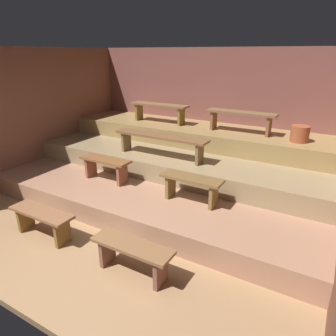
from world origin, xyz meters
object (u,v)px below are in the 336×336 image
bench_floor_right (132,252)px  bench_lower_left (106,165)px  bench_middle_center (160,139)px  bench_upper_right (241,117)px  pail_upper (300,134)px  bench_lower_right (191,184)px  bench_floor_left (42,218)px  bench_upper_left (159,108)px

bench_floor_right → bench_lower_left: bench_lower_left is taller
bench_middle_center → bench_upper_right: 1.56m
bench_floor_right → bench_middle_center: bench_middle_center is taller
bench_middle_center → pail_upper: bearing=26.1°
bench_middle_center → bench_lower_right: bearing=-37.1°
bench_floor_left → bench_upper_left: bearing=92.3°
bench_floor_left → bench_lower_right: (1.53, 1.37, 0.31)m
bench_middle_center → bench_upper_left: bench_upper_left is taller
bench_lower_left → bench_lower_right: 1.59m
bench_lower_left → bench_upper_right: 2.57m
bench_lower_right → bench_upper_left: 2.57m
bench_lower_left → bench_upper_right: bench_upper_right is taller
bench_upper_right → pail_upper: (1.05, -0.11, -0.16)m
bench_floor_left → bench_middle_center: bearing=74.4°
pail_upper → bench_floor_left: bearing=-130.6°
bench_floor_left → bench_lower_left: size_ratio=1.07×
bench_upper_left → pail_upper: bench_upper_left is taller
bench_middle_center → pail_upper: 2.32m
bench_floor_right → bench_middle_center: bearing=113.3°
bench_floor_left → pail_upper: 4.17m
bench_upper_right → pail_upper: size_ratio=4.30×
bench_lower_left → bench_upper_right: size_ratio=0.70×
bench_lower_right → bench_middle_center: bearing=142.9°
bench_lower_left → bench_upper_left: 1.96m
pail_upper → bench_lower_left: bearing=-147.4°
bench_floor_right → bench_middle_center: 2.36m
bench_floor_right → bench_lower_right: size_ratio=1.07×
bench_lower_left → bench_lower_right: same height
bench_lower_right → bench_upper_right: 1.96m
bench_floor_right → bench_lower_left: bearing=138.3°
bench_floor_left → bench_lower_right: bench_lower_right is taller
bench_floor_right → bench_upper_left: bench_upper_left is taller
bench_lower_left → pail_upper: 3.26m
bench_floor_right → bench_lower_left: 2.08m
bench_lower_right → bench_middle_center: size_ratio=0.52×
bench_lower_right → bench_upper_left: size_ratio=0.70×
bench_floor_left → bench_upper_right: 3.72m
bench_floor_right → bench_middle_center: size_ratio=0.56×
bench_floor_left → bench_upper_left: bench_upper_left is taller
bench_lower_left → bench_floor_left: bearing=-87.8°
bench_lower_right → pail_upper: pail_upper is taller
bench_middle_center → pail_upper: size_ratio=5.79×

